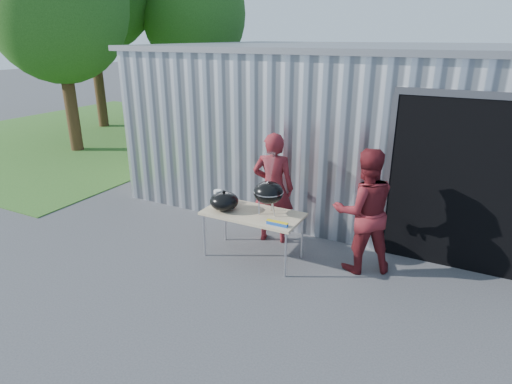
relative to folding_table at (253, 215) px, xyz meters
The scene contains 13 objects.
ground 0.98m from the folding_table, 120.31° to the right, with size 80.00×80.00×0.00m, color #3E3E41.
building 4.13m from the folding_table, 81.81° to the left, with size 8.20×6.20×3.10m.
grass_patch 10.82m from the folding_table, 149.86° to the left, with size 10.00×12.00×0.02m, color #2D591E.
tree_left 9.22m from the folding_table, 156.42° to the left, with size 3.86×3.86×6.40m.
tree_far 11.33m from the folding_table, 129.08° to the left, with size 3.70×3.70×6.13m.
folding_table is the anchor object (origin of this frame).
kettle_grill 0.51m from the folding_table, 19.61° to the left, with size 0.45×0.45×0.94m.
grill_lid 0.49m from the folding_table, 167.27° to the right, with size 0.44×0.44×0.32m.
paper_towels 0.62m from the folding_table, behind, with size 0.12×0.12×0.28m, color white.
white_tub 0.59m from the folding_table, 161.63° to the left, with size 0.20×0.15×0.10m, color white.
foil_box 0.58m from the folding_table, 25.61° to the right, with size 0.32×0.06×0.06m.
person_cook 0.72m from the folding_table, 88.88° to the left, with size 0.68×0.44×1.85m, color maroon.
person_bystander 1.64m from the folding_table, 15.30° to the left, with size 0.90×0.70×1.84m, color maroon.
Camera 1 is at (3.14, -4.70, 3.28)m, focal length 30.00 mm.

